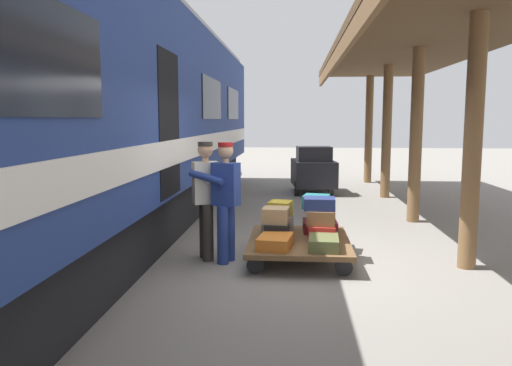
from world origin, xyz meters
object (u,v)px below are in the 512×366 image
at_px(luggage_cart, 299,242).
at_px(suitcase_black_hardshell, 277,231).
at_px(suitcase_brown_leather, 321,217).
at_px(suitcase_teal_softside, 316,201).
at_px(porter_by_door, 207,196).
at_px(suitcase_orange_carryall, 275,242).
at_px(train_car, 65,116).
at_px(suitcase_gray_aluminum, 278,224).
at_px(suitcase_olive_duffel, 324,242).
at_px(suitcase_burgundy_valise, 318,214).
at_px(suitcase_yellow_case, 280,209).
at_px(baggage_tug, 313,170).
at_px(porter_in_overalls, 225,198).
at_px(suitcase_tan_vintage, 276,215).
at_px(suitcase_navy_fabric, 319,204).
at_px(suitcase_red_plastic, 322,232).
at_px(suitcase_maroon_trunk, 320,226).

bearing_deg(luggage_cart, suitcase_black_hardshell, 0.00).
distance_m(luggage_cart, suitcase_brown_leather, 0.49).
bearing_deg(suitcase_teal_softside, porter_by_door, 20.21).
bearing_deg(porter_by_door, suitcase_orange_carryall, 156.24).
distance_m(train_car, suitcase_gray_aluminum, 3.49).
height_order(suitcase_olive_duffel, suitcase_burgundy_valise, suitcase_burgundy_valise).
xyz_separation_m(suitcase_gray_aluminum, porter_by_door, (1.00, 0.58, 0.51)).
bearing_deg(suitcase_orange_carryall, suitcase_yellow_case, -92.31).
distance_m(suitcase_gray_aluminum, baggage_tug, 6.28).
bearing_deg(suitcase_gray_aluminum, porter_in_overalls, 44.66).
distance_m(suitcase_tan_vintage, porter_by_door, 1.03).
relative_size(suitcase_navy_fabric, suitcase_yellow_case, 1.18).
bearing_deg(suitcase_olive_duffel, suitcase_red_plastic, -90.00).
bearing_deg(porter_in_overalls, suitcase_black_hardshell, -163.90).
distance_m(luggage_cart, suitcase_yellow_case, 0.69).
height_order(luggage_cart, suitcase_burgundy_valise, suitcase_burgundy_valise).
height_order(suitcase_brown_leather, porter_in_overalls, porter_in_overalls).
relative_size(suitcase_maroon_trunk, suitcase_yellow_case, 1.39).
height_order(suitcase_yellow_case, porter_in_overalls, porter_in_overalls).
relative_size(suitcase_teal_softside, porter_in_overalls, 0.22).
relative_size(suitcase_red_plastic, suitcase_teal_softside, 1.39).
bearing_deg(suitcase_black_hardshell, suitcase_maroon_trunk, -141.90).
bearing_deg(suitcase_orange_carryall, porter_in_overalls, -22.33).
xyz_separation_m(suitcase_red_plastic, suitcase_burgundy_valise, (0.02, -0.53, 0.16)).
distance_m(train_car, suitcase_black_hardshell, 3.41).
relative_size(suitcase_black_hardshell, suitcase_tan_vintage, 1.26).
xyz_separation_m(suitcase_brown_leather, suitcase_navy_fabric, (0.03, 0.01, 0.19)).
height_order(train_car, suitcase_yellow_case, train_car).
height_order(suitcase_teal_softside, baggage_tug, baggage_tug).
height_order(suitcase_burgundy_valise, suitcase_teal_softside, suitcase_teal_softside).
bearing_deg(suitcase_burgundy_valise, suitcase_maroon_trunk, 135.13).
distance_m(suitcase_black_hardshell, suitcase_maroon_trunk, 0.82).
relative_size(suitcase_black_hardshell, suitcase_burgundy_valise, 0.88).
bearing_deg(suitcase_teal_softside, porter_in_overalls, 28.88).
bearing_deg(suitcase_olive_duffel, suitcase_brown_leather, -89.33).
relative_size(suitcase_olive_duffel, porter_in_overalls, 0.37).
distance_m(luggage_cart, suitcase_olive_duffel, 0.61).
xyz_separation_m(suitcase_navy_fabric, suitcase_teal_softside, (0.02, -0.50, -0.05)).
bearing_deg(porter_by_door, suitcase_maroon_trunk, -160.69).
bearing_deg(luggage_cart, suitcase_red_plastic, 180.00).
distance_m(suitcase_orange_carryall, suitcase_olive_duffel, 0.65).
distance_m(suitcase_navy_fabric, porter_in_overalls, 1.36).
xyz_separation_m(suitcase_navy_fabric, baggage_tug, (-0.16, -6.72, -0.19)).
bearing_deg(suitcase_olive_duffel, suitcase_maroon_trunk, -90.00).
relative_size(suitcase_navy_fabric, suitcase_teal_softside, 1.15).
height_order(train_car, suitcase_teal_softside, train_car).
bearing_deg(baggage_tug, suitcase_olive_duffel, 89.03).
bearing_deg(luggage_cart, train_car, 4.09).
bearing_deg(suitcase_teal_softside, suitcase_maroon_trunk, 173.70).
bearing_deg(suitcase_olive_duffel, suitcase_gray_aluminum, -57.47).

